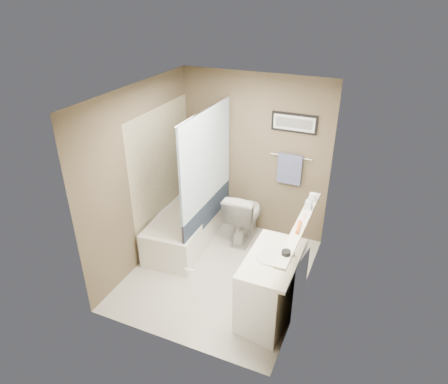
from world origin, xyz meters
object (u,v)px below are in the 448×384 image
at_px(vanity, 272,289).
at_px(glass_jar, 312,197).
at_px(candle_bowl_near, 286,253).
at_px(toilet, 244,215).
at_px(soap_bottle, 309,203).
at_px(bathtub, 185,228).
at_px(hair_brush_front, 299,227).

relative_size(vanity, glass_jar, 9.00).
xyz_separation_m(candle_bowl_near, glass_jar, (0.00, 1.15, 0.03)).
distance_m(toilet, vanity, 1.62).
height_order(toilet, soap_bottle, soap_bottle).
relative_size(candle_bowl_near, glass_jar, 0.90).
xyz_separation_m(toilet, glass_jar, (1.03, -0.49, 0.77)).
bearing_deg(soap_bottle, candle_bowl_near, -90.00).
distance_m(bathtub, hair_brush_front, 2.11).
distance_m(toilet, glass_jar, 1.38).
height_order(vanity, hair_brush_front, hair_brush_front).
bearing_deg(soap_bottle, glass_jar, 90.00).
relative_size(candle_bowl_near, soap_bottle, 0.56).
distance_m(bathtub, candle_bowl_near, 2.32).
distance_m(hair_brush_front, soap_bottle, 0.47).
xyz_separation_m(toilet, candle_bowl_near, (1.03, -1.64, 0.74)).
bearing_deg(toilet, candle_bowl_near, 120.90).
distance_m(glass_jar, soap_bottle, 0.20).
height_order(vanity, soap_bottle, soap_bottle).
bearing_deg(candle_bowl_near, soap_bottle, 90.00).
bearing_deg(soap_bottle, vanity, -104.95).
bearing_deg(bathtub, toilet, 26.27).
xyz_separation_m(glass_jar, soap_bottle, (0.00, -0.20, 0.03)).
relative_size(toilet, candle_bowl_near, 8.82).
relative_size(bathtub, soap_bottle, 9.35).
bearing_deg(hair_brush_front, glass_jar, 90.00).
height_order(bathtub, hair_brush_front, hair_brush_front).
bearing_deg(candle_bowl_near, bathtub, 146.46).
height_order(toilet, glass_jar, glass_jar).
xyz_separation_m(hair_brush_front, glass_jar, (0.00, 0.66, 0.03)).
xyz_separation_m(vanity, glass_jar, (0.19, 0.89, 0.77)).
height_order(candle_bowl_near, hair_brush_front, hair_brush_front).
bearing_deg(candle_bowl_near, vanity, 125.41).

